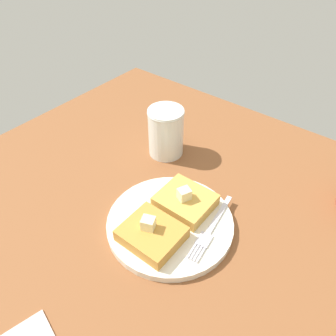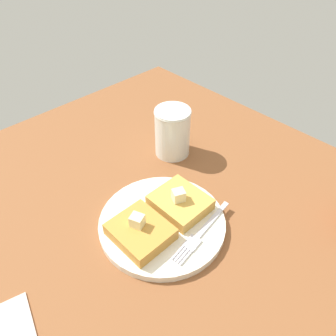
% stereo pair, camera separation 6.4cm
% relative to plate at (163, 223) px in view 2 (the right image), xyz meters
% --- Properties ---
extents(table_surface, '(1.00, 1.00, 0.03)m').
position_rel_plate_xyz_m(table_surface, '(0.05, -0.00, -0.02)').
color(table_surface, brown).
rests_on(table_surface, ground).
extents(plate, '(0.23, 0.23, 0.01)m').
position_rel_plate_xyz_m(plate, '(0.00, 0.00, 0.00)').
color(plate, silver).
rests_on(plate, table_surface).
extents(toast_slice_left, '(0.09, 0.10, 0.02)m').
position_rel_plate_xyz_m(toast_slice_left, '(-0.05, -0.00, 0.02)').
color(toast_slice_left, gold).
rests_on(toast_slice_left, plate).
extents(toast_slice_middle, '(0.09, 0.10, 0.02)m').
position_rel_plate_xyz_m(toast_slice_middle, '(0.05, 0.00, 0.02)').
color(toast_slice_middle, '#BC8234').
rests_on(toast_slice_middle, plate).
extents(butter_pat_primary, '(0.03, 0.03, 0.02)m').
position_rel_plate_xyz_m(butter_pat_primary, '(-0.04, -0.00, 0.04)').
color(butter_pat_primary, beige).
rests_on(butter_pat_primary, toast_slice_left).
extents(butter_pat_secondary, '(0.03, 0.03, 0.02)m').
position_rel_plate_xyz_m(butter_pat_secondary, '(0.05, -0.01, 0.04)').
color(butter_pat_secondary, '#F2EAB0').
rests_on(butter_pat_secondary, toast_slice_middle).
extents(fork, '(0.16, 0.04, 0.00)m').
position_rel_plate_xyz_m(fork, '(-0.03, 0.07, 0.01)').
color(fork, silver).
rests_on(fork, plate).
extents(syrup_jar, '(0.08, 0.08, 0.11)m').
position_rel_plate_xyz_m(syrup_jar, '(-0.16, -0.14, 0.04)').
color(syrup_jar, '#361509').
rests_on(syrup_jar, table_surface).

